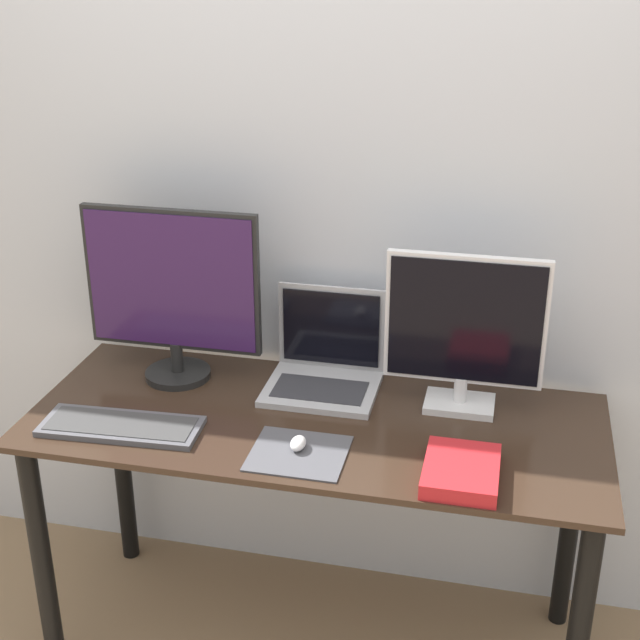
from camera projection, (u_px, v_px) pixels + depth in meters
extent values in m
cube|color=silver|center=(345.00, 209.00, 2.55)|extent=(7.00, 0.05, 2.50)
cube|color=#332319|center=(315.00, 422.00, 2.40)|extent=(1.55, 0.64, 0.02)
cylinder|color=black|center=(42.00, 561.00, 2.47)|extent=(0.06, 0.06, 0.76)
cylinder|color=black|center=(122.00, 461.00, 2.94)|extent=(0.06, 0.06, 0.76)
cylinder|color=black|center=(571.00, 519.00, 2.64)|extent=(0.06, 0.06, 0.76)
cylinder|color=black|center=(178.00, 374.00, 2.62)|extent=(0.19, 0.19, 0.02)
cylinder|color=black|center=(177.00, 357.00, 2.60)|extent=(0.04, 0.04, 0.09)
cube|color=black|center=(172.00, 280.00, 2.51)|extent=(0.51, 0.02, 0.41)
cube|color=#331947|center=(170.00, 282.00, 2.50)|extent=(0.49, 0.01, 0.39)
cube|color=silver|center=(459.00, 404.00, 2.46)|extent=(0.19, 0.13, 0.02)
cylinder|color=silver|center=(460.00, 389.00, 2.44)|extent=(0.04, 0.04, 0.07)
cube|color=silver|center=(465.00, 320.00, 2.36)|extent=(0.43, 0.02, 0.36)
cube|color=black|center=(465.00, 322.00, 2.35)|extent=(0.40, 0.01, 0.34)
cube|color=#ADADB2|center=(321.00, 389.00, 2.54)|extent=(0.32, 0.26, 0.02)
cube|color=#2D2D33|center=(320.00, 389.00, 2.51)|extent=(0.26, 0.14, 0.00)
cube|color=#ADADB2|center=(332.00, 327.00, 2.60)|extent=(0.32, 0.01, 0.25)
cube|color=black|center=(331.00, 328.00, 2.59)|extent=(0.28, 0.00, 0.22)
cube|color=#4C4C51|center=(121.00, 426.00, 2.35)|extent=(0.43, 0.18, 0.02)
cube|color=#383838|center=(121.00, 423.00, 2.34)|extent=(0.40, 0.15, 0.00)
cube|color=#47474C|center=(299.00, 453.00, 2.23)|extent=(0.24, 0.22, 0.00)
ellipsoid|color=silver|center=(298.00, 443.00, 2.24)|extent=(0.04, 0.06, 0.03)
cube|color=red|center=(461.00, 471.00, 2.13)|extent=(0.18, 0.23, 0.04)
cube|color=white|center=(461.00, 471.00, 2.13)|extent=(0.17, 0.22, 0.03)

